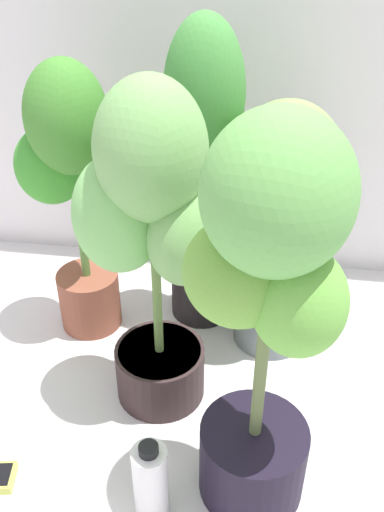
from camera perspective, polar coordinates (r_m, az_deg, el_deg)
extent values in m
plane|color=silver|center=(1.59, -3.64, -17.09)|extent=(8.00, 8.00, 0.00)
cylinder|color=black|center=(1.40, 6.24, -20.07)|extent=(0.25, 0.25, 0.20)
cylinder|color=#3D2919|center=(1.33, 6.49, -17.70)|extent=(0.23, 0.23, 0.02)
cylinder|color=#627142|center=(1.08, 7.65, -6.00)|extent=(0.03, 0.03, 0.68)
ellipsoid|color=#66AB51|center=(0.94, 8.82, 6.33)|extent=(0.29, 0.29, 0.30)
ellipsoid|color=#6BA73E|center=(1.05, 4.84, -1.67)|extent=(0.31, 0.31, 0.21)
ellipsoid|color=#6BB344|center=(1.03, 10.96, -4.68)|extent=(0.26, 0.26, 0.22)
cylinder|color=slate|center=(1.80, 8.12, -6.00)|extent=(0.23, 0.23, 0.18)
cylinder|color=#3E381E|center=(1.74, 8.33, -3.85)|extent=(0.21, 0.21, 0.02)
cylinder|color=#588440|center=(1.60, 9.11, 3.87)|extent=(0.02, 0.02, 0.53)
ellipsoid|color=#7FB255|center=(1.51, 9.79, 10.46)|extent=(0.30, 0.29, 0.28)
ellipsoid|color=#76BB56|center=(1.58, 7.22, 6.38)|extent=(0.31, 0.30, 0.24)
ellipsoid|color=#82B864|center=(1.56, 11.77, 4.64)|extent=(0.21, 0.20, 0.23)
cylinder|color=black|center=(1.89, 1.03, -3.27)|extent=(0.21, 0.21, 0.19)
cylinder|color=#3B3617|center=(1.83, 1.06, -1.05)|extent=(0.19, 0.19, 0.02)
cylinder|color=#597247|center=(1.67, 1.17, 8.29)|extent=(0.03, 0.03, 0.64)
ellipsoid|color=#479040|center=(1.58, 1.28, 16.32)|extent=(0.24, 0.23, 0.43)
ellipsoid|color=#41813A|center=(1.67, -1.50, 11.12)|extent=(0.26, 0.26, 0.27)
ellipsoid|color=#478132|center=(1.62, 3.37, 9.49)|extent=(0.17, 0.17, 0.32)
ellipsoid|color=#398B31|center=(1.65, 1.35, 5.45)|extent=(0.21, 0.21, 0.27)
cylinder|color=brown|center=(1.87, -10.49, -4.32)|extent=(0.20, 0.20, 0.20)
cylinder|color=#492924|center=(1.81, -10.78, -2.05)|extent=(0.18, 0.18, 0.02)
cylinder|color=#5A833D|center=(1.66, -11.86, 6.45)|extent=(0.03, 0.03, 0.59)
ellipsoid|color=#42822E|center=(1.57, -12.81, 13.70)|extent=(0.30, 0.30, 0.32)
ellipsoid|color=green|center=(1.68, -14.31, 9.08)|extent=(0.29, 0.29, 0.23)
cylinder|color=#332324|center=(1.62, -3.29, -11.68)|extent=(0.25, 0.25, 0.16)
cylinder|color=#443017|center=(1.57, -3.37, -9.81)|extent=(0.23, 0.23, 0.02)
cylinder|color=olive|center=(1.35, -3.84, 0.78)|extent=(0.02, 0.02, 0.67)
ellipsoid|color=#74AB5D|center=(1.24, -4.29, 10.76)|extent=(0.36, 0.36, 0.34)
ellipsoid|color=#7AC065|center=(1.35, -7.49, 4.32)|extent=(0.25, 0.26, 0.31)
ellipsoid|color=#76AB5E|center=(1.30, -0.67, 1.98)|extent=(0.25, 0.26, 0.25)
cylinder|color=white|center=(1.36, -4.28, -22.22)|extent=(0.08, 0.08, 0.21)
cylinder|color=black|center=(1.27, -4.51, -19.28)|extent=(0.04, 0.04, 0.02)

